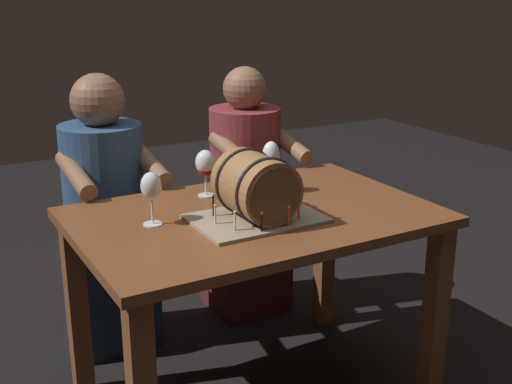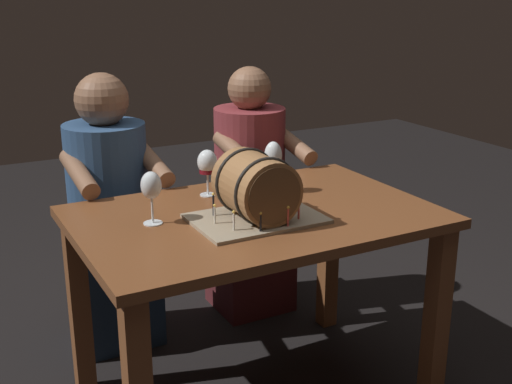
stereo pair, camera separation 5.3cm
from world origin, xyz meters
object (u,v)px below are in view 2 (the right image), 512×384
(dining_table, at_px, (255,245))
(person_seated_right, at_px, (250,203))
(person_seated_left, at_px, (111,223))
(wine_glass_empty, at_px, (151,187))
(barrel_cake, at_px, (256,190))
(wine_glass_red, at_px, (207,164))
(wine_glass_white, at_px, (273,158))

(dining_table, xyz_separation_m, person_seated_right, (0.33, 0.67, -0.09))
(person_seated_left, relative_size, person_seated_right, 1.01)
(wine_glass_empty, xyz_separation_m, person_seated_left, (0.02, 0.61, -0.33))
(barrel_cake, xyz_separation_m, wine_glass_red, (-0.03, 0.33, 0.01))
(wine_glass_white, distance_m, person_seated_right, 0.64)
(wine_glass_empty, height_order, person_seated_left, person_seated_left)
(person_seated_left, bearing_deg, dining_table, -63.71)
(wine_glass_white, distance_m, wine_glass_empty, 0.53)
(person_seated_right, bearing_deg, dining_table, -116.31)
(wine_glass_red, height_order, person_seated_right, person_seated_right)
(dining_table, height_order, wine_glass_empty, wine_glass_empty)
(person_seated_left, height_order, person_seated_right, person_seated_left)
(dining_table, relative_size, wine_glass_red, 7.00)
(wine_glass_red, relative_size, person_seated_right, 0.15)
(barrel_cake, height_order, person_seated_right, person_seated_right)
(barrel_cake, height_order, wine_glass_empty, barrel_cake)
(dining_table, xyz_separation_m, barrel_cake, (-0.03, -0.07, 0.23))
(wine_glass_red, relative_size, wine_glass_white, 0.88)
(dining_table, height_order, person_seated_left, person_seated_left)
(dining_table, xyz_separation_m, wine_glass_red, (-0.06, 0.26, 0.25))
(dining_table, bearing_deg, wine_glass_empty, 170.25)
(wine_glass_red, xyz_separation_m, person_seated_right, (0.40, 0.42, -0.34))
(dining_table, xyz_separation_m, wine_glass_empty, (-0.35, 0.06, 0.25))
(person_seated_left, bearing_deg, wine_glass_red, -57.24)
(wine_glass_white, distance_m, person_seated_left, 0.79)
(person_seated_right, bearing_deg, wine_glass_white, -108.09)
(person_seated_right, bearing_deg, barrel_cake, -116.22)
(person_seated_left, bearing_deg, wine_glass_white, -45.14)
(wine_glass_white, xyz_separation_m, person_seated_left, (-0.50, 0.50, -0.34))
(dining_table, distance_m, wine_glass_red, 0.36)
(person_seated_left, xyz_separation_m, person_seated_right, (0.66, -0.00, -0.01))
(dining_table, bearing_deg, barrel_cake, -115.29)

